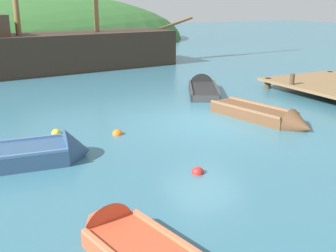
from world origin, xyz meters
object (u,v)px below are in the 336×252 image
Objects in this scene: buoy_orange at (117,134)px; buoy_red at (198,173)px; sailing_ship at (56,56)px; rowboat_outer_right at (266,118)px; rowboat_outer_left at (203,89)px; rowboat_far at (39,156)px; buoy_yellow at (56,133)px.

buoy_red is (0.65, -3.62, 0.00)m from buoy_orange.
sailing_ship reaches higher than rowboat_outer_right.
rowboat_far reaches higher than rowboat_outer_left.
buoy_red is (-4.29, -2.70, -0.12)m from rowboat_outer_right.
rowboat_far is 9.53× the size of buoy_orange.
rowboat_outer_right is 13.91× the size of buoy_yellow.
rowboat_outer_left is at bearing 24.23° from buoy_yellow.
rowboat_outer_left is 7.95m from buoy_yellow.
rowboat_outer_left is at bearing 57.53° from buoy_red.
buoy_orange is (-4.94, 0.91, -0.12)m from rowboat_outer_right.
sailing_ship reaches higher than rowboat_far.
rowboat_outer_right is 12.39× the size of buoy_orange.
rowboat_outer_left is 0.98× the size of rowboat_outer_right.
buoy_yellow is at bearing 116.60° from buoy_red.
rowboat_far is (-8.12, -5.37, 0.06)m from rowboat_outer_left.
sailing_ship is 9.99m from rowboat_outer_left.
rowboat_far is 10.70× the size of buoy_yellow.
buoy_red is at bearing -98.08° from sailing_ship.
rowboat_far is at bearing 151.62° from rowboat_outer_left.
rowboat_outer_right is at bearing -15.72° from buoy_yellow.
sailing_ship is at bearing 77.31° from buoy_yellow.
rowboat_far is at bearing -154.95° from buoy_orange.
sailing_ship is at bearing 85.17° from buoy_orange.
rowboat_far is at bearing 142.21° from buoy_red.
sailing_ship reaches higher than rowboat_outer_left.
rowboat_outer_left is (4.52, -8.88, -0.76)m from sailing_ship.
sailing_ship is at bearing 55.13° from rowboat_outer_left.
rowboat_outer_right is (3.83, -13.99, -0.72)m from sailing_ship.
rowboat_outer_right is 13.07× the size of buoy_red.
buoy_yellow is (0.88, 2.10, -0.15)m from rowboat_far.
buoy_orange is at bearing 31.30° from rowboat_far.
buoy_orange is 1.05× the size of buoy_red.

